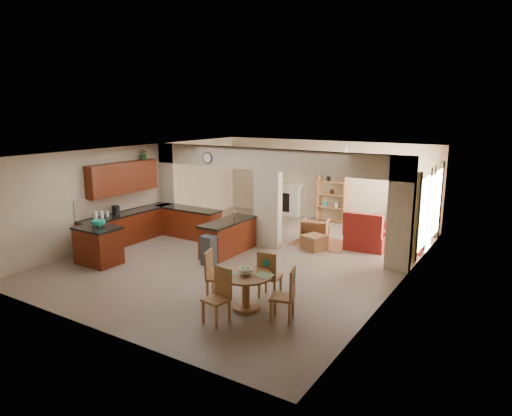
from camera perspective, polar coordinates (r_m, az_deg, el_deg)
The scene contains 39 objects.
floor at distance 12.37m, azimuth -0.93°, elevation -5.94°, with size 10.00×10.00×0.00m, color #766152.
ceiling at distance 11.80m, azimuth -0.98°, elevation 7.08°, with size 10.00×10.00×0.00m, color white.
wall_back at distance 16.37m, azimuth 8.63°, elevation 3.44°, with size 8.00×8.00×0.00m, color #C8AF92.
wall_front at distance 8.40m, azimuth -19.94°, elevation -5.51°, with size 8.00×8.00×0.00m, color #C8AF92.
wall_left at distance 14.54m, azimuth -14.31°, elevation 2.11°, with size 10.00×10.00×0.00m, color #C8AF92.
wall_right at distance 10.44m, azimuth 17.81°, elevation -1.98°, with size 10.00×10.00×0.00m, color #C8AF92.
partition_left_pier at distance 15.03m, azimuth -10.77°, elevation 2.59°, with size 0.60×0.25×2.80m, color #C8AF92.
partition_center_pier at distance 12.90m, azimuth 1.47°, elevation -0.12°, with size 0.80×0.25×2.20m, color #C8AF92.
partition_right_pier at distance 11.46m, azimuth 17.62°, elevation -0.74°, with size 0.60×0.25×2.80m, color #C8AF92.
partition_header at distance 12.68m, azimuth 1.50°, elevation 6.07°, with size 8.00×0.25×0.60m, color #C8AF92.
kitchen_counter at distance 14.04m, azimuth -12.74°, elevation -2.07°, with size 2.52×3.29×1.48m.
upper_cabinets at distance 13.80m, azimuth -16.29°, elevation 3.66°, with size 0.35×2.40×0.90m, color #491708.
peninsula at distance 12.47m, azimuth -3.54°, elevation -3.62°, with size 0.70×1.85×0.91m.
wall_clock at distance 13.69m, azimuth -6.10°, elevation 6.25°, with size 0.34×0.34×0.03m, color #462717.
rug at distance 13.60m, azimuth 8.19°, elevation -4.36°, with size 1.60×1.30×0.01m, color #9C6339.
fireplace at distance 17.04m, azimuth 3.39°, elevation 1.22°, with size 1.60×0.35×1.20m.
shelving_unit at distance 16.15m, azimuth 9.46°, elevation 1.50°, with size 1.00×0.32×1.80m, color #A06137.
window_a at distance 12.68m, azimuth 20.23°, elevation -0.64°, with size 0.02×0.90×1.90m, color white.
window_b at distance 14.32m, azimuth 21.67°, elevation 0.65°, with size 0.02×0.90×1.90m, color white.
glazed_door at distance 13.53m, azimuth 20.95°, elevation -0.57°, with size 0.02×0.70×2.10m, color white.
drape_a_left at distance 12.11m, azimuth 19.45°, elevation -1.15°, with size 0.10×0.28×2.30m, color #3A1E17.
drape_a_right at distance 13.26m, azimuth 20.61°, elevation -0.13°, with size 0.10×0.28×2.30m, color #3A1E17.
drape_b_left at distance 13.75m, azimuth 21.04°, elevation 0.25°, with size 0.10×0.28×2.30m, color #3A1E17.
drape_b_right at distance 14.91m, azimuth 21.95°, elevation 1.06°, with size 0.10×0.28×2.30m, color #3A1E17.
ceiling_fan at distance 13.82m, azimuth 11.18°, elevation 6.60°, with size 1.00×1.00×0.10m, color white.
kitchen_island at distance 12.27m, azimuth -19.11°, elevation -4.43°, with size 1.11×0.80×0.96m.
teal_bowl at distance 12.19m, azimuth -19.08°, elevation -1.82°, with size 0.34×0.34×0.16m, color #16977B.
trash_can at distance 11.60m, azimuth -5.94°, elevation -5.44°, with size 0.33×0.28×0.70m, color #313234.
dining_table at distance 9.04m, azimuth -1.27°, elevation -9.69°, with size 1.05×1.05×0.71m.
fruit_bowl at distance 8.92m, azimuth -1.30°, elevation -7.89°, with size 0.28×0.28×0.15m, color #5EB126.
sofa at distance 14.32m, azimuth 18.55°, elevation -2.41°, with size 1.07×2.73×0.80m, color maroon.
chaise at distance 13.27m, azimuth 13.58°, elevation -4.05°, with size 1.08×0.88×0.43m, color maroon.
armchair at distance 13.65m, azimuth 7.41°, elevation -2.77°, with size 0.75×0.77×0.70m, color maroon.
ottoman at distance 12.94m, azimuth 7.28°, elevation -4.27°, with size 0.56×0.56×0.41m, color maroon.
plant at distance 14.31m, azimuth -13.86°, elevation 6.57°, with size 0.30×0.26×0.34m, color #174813.
chair_north at distance 9.48m, azimuth 1.58°, elevation -8.16°, with size 0.47×0.47×1.02m.
chair_east at distance 8.56m, azimuth 3.87°, elevation -10.49°, with size 0.52×0.52×1.02m.
chair_south at distance 8.55m, azimuth -4.63°, elevation -10.53°, with size 0.47×0.47×1.02m.
chair_west at distance 9.55m, azimuth -5.31°, elevation -8.06°, with size 0.53×0.53×1.02m.
Camera 1 is at (6.41, -9.86, 3.85)m, focal length 32.00 mm.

